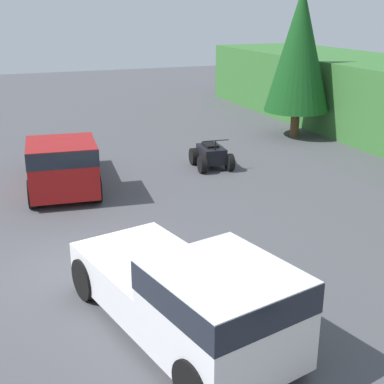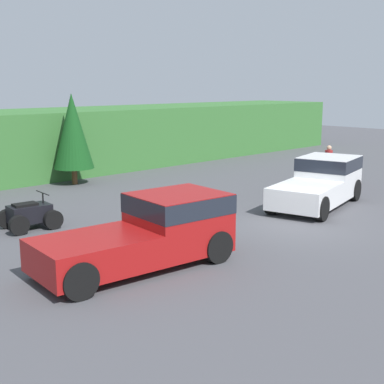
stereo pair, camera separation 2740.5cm
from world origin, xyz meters
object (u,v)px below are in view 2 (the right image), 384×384
Objects in this scene: pickup_truck_red at (152,229)px; quad_atv at (30,215)px; dirt_bike at (333,173)px; pickup_truck_second at (321,180)px; rider_person at (328,162)px.

quad_atv is at bearing 101.96° from pickup_truck_red.
dirt_bike is at bearing 18.23° from pickup_truck_red.
pickup_truck_second is 5.40m from rider_person.
pickup_truck_second is 5.08m from dirt_bike.
pickup_truck_second is 3.07× the size of rider_person.
pickup_truck_red is at bearing -78.47° from quad_atv.
rider_person reaches higher than dirt_bike.
pickup_truck_red is 2.50× the size of dirt_bike.
dirt_bike is (14.13, 3.07, -0.50)m from pickup_truck_red.
pickup_truck_red reaches higher than rider_person.
pickup_truck_red is 5.68m from quad_atv.
pickup_truck_red is 2.83× the size of quad_atv.
quad_atv is (-0.59, 5.62, -0.51)m from pickup_truck_red.
pickup_truck_second is at bearing -122.00° from rider_person.
pickup_truck_red reaches higher than quad_atv.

